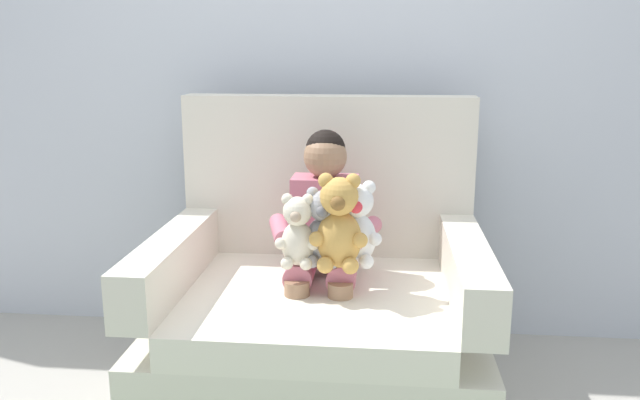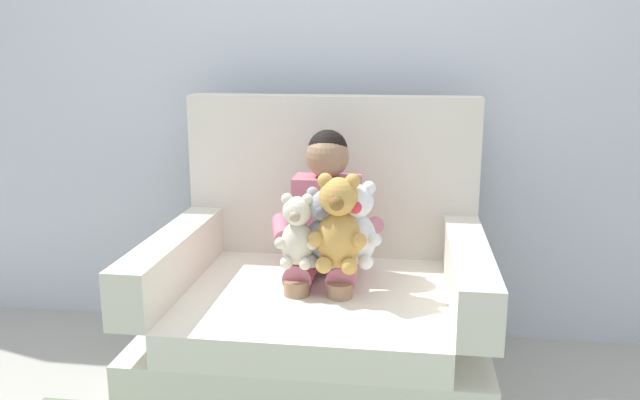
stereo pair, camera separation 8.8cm
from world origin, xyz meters
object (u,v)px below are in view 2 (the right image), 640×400
Objects in this scene: seated_child at (325,226)px; plush_white at (356,226)px; armchair at (321,309)px; plush_grey at (323,229)px; plush_cream at (297,233)px; plush_honey at (338,225)px.

seated_child is 0.20m from plush_white.
plush_white is (0.13, -0.14, 0.04)m from seated_child.
armchair is at bearing 127.42° from plush_white.
plush_white is (0.15, -0.11, 0.38)m from armchair.
armchair is 0.38m from plush_grey.
armchair reaches higher than plush_grey.
seated_child reaches higher than plush_cream.
seated_child reaches higher than plush_grey.
plush_grey is at bearing -87.59° from seated_child.
plush_honey reaches higher than plush_white.
armchair is 3.53× the size of plush_honey.
seated_child is 0.22m from plush_honey.
plush_grey reaches higher than plush_cream.
seated_child reaches higher than plush_white.
seated_child is at bearing 68.79° from armchair.
plush_white is (0.12, 0.01, 0.01)m from plush_grey.
plush_honey is (0.09, -0.16, 0.39)m from armchair.
plush_honey is (0.06, -0.04, 0.03)m from plush_grey.
seated_child is at bearing 70.76° from plush_cream.
plush_cream is (-0.21, -0.04, -0.02)m from plush_white.
armchair is at bearing -114.02° from seated_child.
plush_honey reaches higher than plush_grey.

